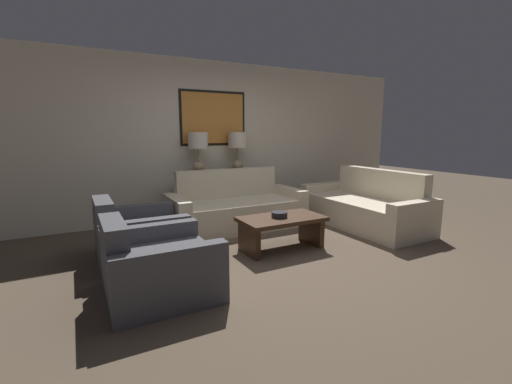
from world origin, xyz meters
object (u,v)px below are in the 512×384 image
object	(u,v)px
armchair_near_back_wall	(138,237)
armchair_near_camera	(157,267)
table_lamp_right	(237,146)
console_table	(219,196)
couch_by_back_wall	(236,209)
decorative_bowl	(279,215)
table_lamp_left	(198,147)
coffee_table	(282,226)
couch_by_side	(365,208)

from	to	relation	value
armchair_near_back_wall	armchair_near_camera	size ratio (longest dim) A/B	1.00
armchair_near_camera	armchair_near_back_wall	bearing A→B (deg)	90.00
table_lamp_right	armchair_near_camera	size ratio (longest dim) A/B	0.73
console_table	armchair_near_camera	size ratio (longest dim) A/B	1.32
couch_by_back_wall	decorative_bowl	distance (m)	1.22
console_table	couch_by_back_wall	bearing A→B (deg)	-90.00
table_lamp_right	decorative_bowl	size ratio (longest dim) A/B	3.46
console_table	table_lamp_left	xyz separation A→B (m)	(-0.36, 0.00, 0.85)
table_lamp_left	armchair_near_camera	xyz separation A→B (m)	(-1.23, -2.39, -0.98)
console_table	decorative_bowl	xyz separation A→B (m)	(0.05, -1.87, 0.06)
coffee_table	table_lamp_right	bearing A→B (deg)	81.72
decorative_bowl	armchair_near_camera	xyz separation A→B (m)	(-1.63, -0.52, -0.19)
couch_by_side	coffee_table	xyz separation A→B (m)	(-1.75, -0.32, 0.01)
couch_by_side	table_lamp_right	bearing A→B (deg)	133.61
armchair_near_camera	table_lamp_left	bearing A→B (deg)	62.84
table_lamp_left	table_lamp_right	distance (m)	0.71
couch_by_side	table_lamp_left	bearing A→B (deg)	144.65
decorative_bowl	armchair_near_camera	bearing A→B (deg)	-162.34
couch_by_side	decorative_bowl	bearing A→B (deg)	-169.97
table_lamp_left	couch_by_side	bearing A→B (deg)	-35.35
console_table	coffee_table	size ratio (longest dim) A/B	1.18
coffee_table	armchair_near_back_wall	world-z (taller)	armchair_near_back_wall
couch_by_side	armchair_near_camera	size ratio (longest dim) A/B	2.17
table_lamp_right	coffee_table	size ratio (longest dim) A/B	0.66
table_lamp_right	couch_by_side	distance (m)	2.35
table_lamp_left	couch_by_back_wall	xyz separation A→B (m)	(0.36, -0.67, -0.95)
table_lamp_right	couch_by_back_wall	size ratio (longest dim) A/B	0.34
couch_by_side	armchair_near_camera	bearing A→B (deg)	-166.27
couch_by_side	armchair_near_camera	xyz separation A→B (m)	(-3.42, -0.84, -0.03)
coffee_table	armchair_near_back_wall	size ratio (longest dim) A/B	1.12
console_table	table_lamp_right	world-z (taller)	table_lamp_right
armchair_near_back_wall	couch_by_side	bearing A→B (deg)	-3.39
table_lamp_left	coffee_table	xyz separation A→B (m)	(0.44, -1.87, -0.94)
table_lamp_left	table_lamp_right	bearing A→B (deg)	0.00
couch_by_back_wall	coffee_table	bearing A→B (deg)	-86.05
console_table	table_lamp_right	size ratio (longest dim) A/B	1.80
decorative_bowl	armchair_near_back_wall	xyz separation A→B (m)	(-1.63, 0.52, -0.19)
table_lamp_right	armchair_near_back_wall	xyz separation A→B (m)	(-1.94, -1.35, -0.98)
couch_by_back_wall	table_lamp_right	bearing A→B (deg)	61.88
table_lamp_left	couch_by_side	distance (m)	2.85
armchair_near_camera	table_lamp_right	bearing A→B (deg)	50.98
decorative_bowl	armchair_near_back_wall	bearing A→B (deg)	162.35
console_table	couch_by_back_wall	size ratio (longest dim) A/B	0.61
table_lamp_left	armchair_near_camera	world-z (taller)	table_lamp_left
couch_by_side	coffee_table	world-z (taller)	couch_by_side
table_lamp_left	couch_by_back_wall	distance (m)	1.21
armchair_near_back_wall	armchair_near_camera	distance (m)	1.04
couch_by_back_wall	coffee_table	xyz separation A→B (m)	(0.08, -1.21, 0.01)
console_table	coffee_table	distance (m)	1.88
console_table	decorative_bowl	distance (m)	1.87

